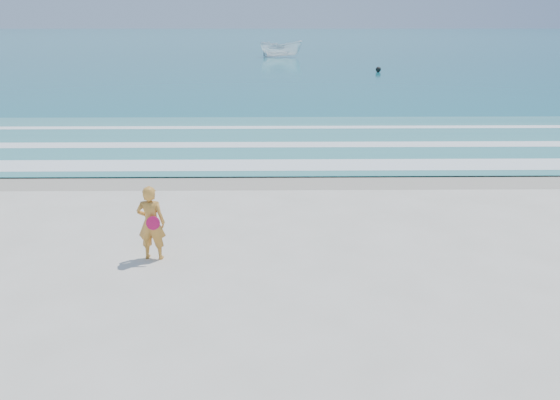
{
  "coord_description": "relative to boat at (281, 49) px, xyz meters",
  "views": [
    {
      "loc": [
        0.38,
        -6.63,
        4.61
      ],
      "look_at": [
        0.51,
        4.0,
        1.0
      ],
      "focal_mm": 35.0,
      "sensor_mm": 36.0,
      "label": 1
    }
  ],
  "objects": [
    {
      "name": "ground",
      "position": [
        -1.35,
        -58.11,
        -0.97
      ],
      "size": [
        400.0,
        400.0,
        0.0
      ],
      "primitive_type": "plane",
      "color": "silver",
      "rests_on": "ground"
    },
    {
      "name": "wet_sand",
      "position": [
        -1.35,
        -49.11,
        -0.97
      ],
      "size": [
        400.0,
        2.4,
        0.0
      ],
      "primitive_type": "cube",
      "color": "#B2A893",
      "rests_on": "ground"
    },
    {
      "name": "ocean",
      "position": [
        -1.35,
        46.89,
        -0.95
      ],
      "size": [
        400.0,
        190.0,
        0.04
      ],
      "primitive_type": "cube",
      "color": "#19727F",
      "rests_on": "ground"
    },
    {
      "name": "shallow",
      "position": [
        -1.35,
        -44.11,
        -0.92
      ],
      "size": [
        400.0,
        10.0,
        0.01
      ],
      "primitive_type": "cube",
      "color": "#59B7AD",
      "rests_on": "ocean"
    },
    {
      "name": "foam_near",
      "position": [
        -1.35,
        -47.81,
        -0.91
      ],
      "size": [
        400.0,
        1.4,
        0.01
      ],
      "primitive_type": "cube",
      "color": "white",
      "rests_on": "shallow"
    },
    {
      "name": "foam_mid",
      "position": [
        -1.35,
        -44.91,
        -0.91
      ],
      "size": [
        400.0,
        0.9,
        0.01
      ],
      "primitive_type": "cube",
      "color": "white",
      "rests_on": "shallow"
    },
    {
      "name": "foam_far",
      "position": [
        -1.35,
        -41.61,
        -0.91
      ],
      "size": [
        400.0,
        0.6,
        0.01
      ],
      "primitive_type": "cube",
      "color": "white",
      "rests_on": "shallow"
    },
    {
      "name": "boat",
      "position": [
        0.0,
        0.0,
        0.0
      ],
      "size": [
        4.9,
        2.09,
        1.85
      ],
      "primitive_type": "imported",
      "rotation": [
        0.0,
        0.0,
        1.51
      ],
      "color": "white",
      "rests_on": "ocean"
    },
    {
      "name": "buoy",
      "position": [
        7.95,
        -17.62,
        -0.7
      ],
      "size": [
        0.45,
        0.45,
        0.45
      ],
      "primitive_type": "sphere",
      "color": "black",
      "rests_on": "ocean"
    },
    {
      "name": "woman",
      "position": [
        -3.37,
        -54.75,
        -0.21
      ],
      "size": [
        0.57,
        0.42,
        1.51
      ],
      "color": "orange",
      "rests_on": "ground"
    }
  ]
}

